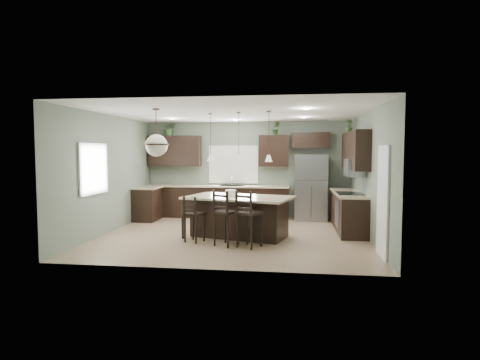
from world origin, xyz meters
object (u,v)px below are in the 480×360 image
object	(u,v)px
refrigerator	(311,187)
kitchen_island	(239,217)
serving_dish	(231,193)
bar_stool_center	(227,218)
bar_stool_right	(249,219)
plant_back_left	(170,128)
bar_stool_left	(194,219)

from	to	relation	value
refrigerator	kitchen_island	bearing A→B (deg)	-123.37
serving_dish	bar_stool_center	world-z (taller)	bar_stool_center
kitchen_island	bar_stool_center	size ratio (longest dim) A/B	2.01
bar_stool_right	plant_back_left	distance (m)	5.06
refrigerator	bar_stool_right	world-z (taller)	refrigerator
bar_stool_left	bar_stool_right	distance (m)	1.25
bar_stool_left	kitchen_island	bearing A→B (deg)	57.46
refrigerator	kitchen_island	distance (m)	3.13
refrigerator	plant_back_left	bearing A→B (deg)	177.27
kitchen_island	bar_stool_left	world-z (taller)	bar_stool_left
refrigerator	bar_stool_left	bearing A→B (deg)	-129.06
refrigerator	bar_stool_right	distance (m)	3.78
bar_stool_left	bar_stool_center	xyz separation A→B (m)	(0.73, -0.25, 0.08)
serving_dish	bar_stool_right	distance (m)	1.18
kitchen_island	bar_stool_right	bearing A→B (deg)	-54.69
kitchen_island	bar_stool_left	distance (m)	1.05
bar_stool_left	plant_back_left	bearing A→B (deg)	138.46
plant_back_left	bar_stool_right	bearing A→B (deg)	-53.11
refrigerator	bar_stool_right	xyz separation A→B (m)	(-1.37, -3.50, -0.35)
kitchen_island	bar_stool_right	size ratio (longest dim) A/B	2.01
bar_stool_left	bar_stool_right	world-z (taller)	bar_stool_right
refrigerator	plant_back_left	size ratio (longest dim) A/B	4.05
kitchen_island	bar_stool_right	distance (m)	0.98
kitchen_island	plant_back_left	xyz separation A→B (m)	(-2.45, 2.78, 2.17)
serving_dish	bar_stool_right	bearing A→B (deg)	-61.61
bar_stool_right	serving_dish	bearing A→B (deg)	147.52
kitchen_island	plant_back_left	distance (m)	4.29
bar_stool_center	bar_stool_right	distance (m)	0.48
serving_dish	bar_stool_right	world-z (taller)	bar_stool_right
bar_stool_left	bar_stool_center	bearing A→B (deg)	4.74
kitchen_island	serving_dish	distance (m)	0.57
bar_stool_center	plant_back_left	distance (m)	4.76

